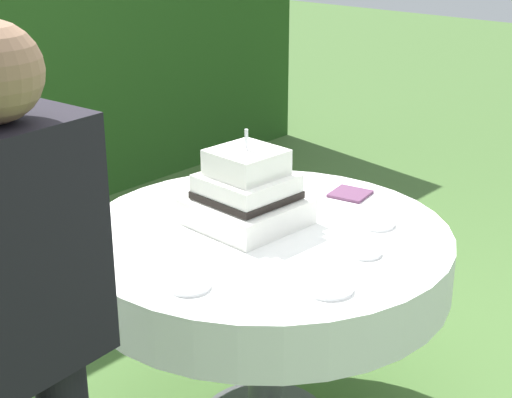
{
  "coord_description": "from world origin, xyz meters",
  "views": [
    {
      "loc": [
        -1.8,
        -1.53,
        1.8
      ],
      "look_at": [
        0.0,
        0.04,
        0.87
      ],
      "focal_mm": 54.38,
      "sensor_mm": 36.0,
      "label": 1
    }
  ],
  "objects_px": {
    "serving_plate_right": "(376,224)",
    "standing_person": "(24,335)",
    "cake_table": "(265,258)",
    "serving_plate_left": "(364,253)",
    "napkin_stack": "(350,194)",
    "serving_plate_far": "(329,288)",
    "serving_plate_near": "(189,286)",
    "wedding_cake": "(247,194)"
  },
  "relations": [
    {
      "from": "serving_plate_near",
      "to": "serving_plate_right",
      "type": "xyz_separation_m",
      "value": [
        0.73,
        -0.15,
        0.0
      ]
    },
    {
      "from": "wedding_cake",
      "to": "serving_plate_far",
      "type": "height_order",
      "value": "wedding_cake"
    },
    {
      "from": "serving_plate_left",
      "to": "napkin_stack",
      "type": "xyz_separation_m",
      "value": [
        0.4,
        0.33,
        -0.0
      ]
    },
    {
      "from": "cake_table",
      "to": "serving_plate_far",
      "type": "height_order",
      "value": "serving_plate_far"
    },
    {
      "from": "serving_plate_near",
      "to": "serving_plate_left",
      "type": "distance_m",
      "value": 0.57
    },
    {
      "from": "serving_plate_near",
      "to": "standing_person",
      "type": "bearing_deg",
      "value": -170.08
    },
    {
      "from": "napkin_stack",
      "to": "standing_person",
      "type": "bearing_deg",
      "value": -173.15
    },
    {
      "from": "standing_person",
      "to": "serving_plate_left",
      "type": "bearing_deg",
      "value": -7.64
    },
    {
      "from": "wedding_cake",
      "to": "serving_plate_near",
      "type": "bearing_deg",
      "value": -157.26
    },
    {
      "from": "serving_plate_far",
      "to": "wedding_cake",
      "type": "bearing_deg",
      "value": 66.95
    },
    {
      "from": "cake_table",
      "to": "serving_plate_left",
      "type": "relative_size",
      "value": 11.85
    },
    {
      "from": "serving_plate_right",
      "to": "wedding_cake",
      "type": "bearing_deg",
      "value": 127.85
    },
    {
      "from": "napkin_stack",
      "to": "wedding_cake",
      "type": "bearing_deg",
      "value": 165.38
    },
    {
      "from": "wedding_cake",
      "to": "napkin_stack",
      "type": "bearing_deg",
      "value": -14.62
    },
    {
      "from": "napkin_stack",
      "to": "serving_plate_near",
      "type": "bearing_deg",
      "value": -175.15
    },
    {
      "from": "cake_table",
      "to": "wedding_cake",
      "type": "height_order",
      "value": "wedding_cake"
    },
    {
      "from": "wedding_cake",
      "to": "cake_table",
      "type": "bearing_deg",
      "value": -96.18
    },
    {
      "from": "cake_table",
      "to": "napkin_stack",
      "type": "bearing_deg",
      "value": -3.07
    },
    {
      "from": "serving_plate_near",
      "to": "serving_plate_right",
      "type": "height_order",
      "value": "same"
    },
    {
      "from": "serving_plate_left",
      "to": "serving_plate_right",
      "type": "distance_m",
      "value": 0.24
    },
    {
      "from": "wedding_cake",
      "to": "serving_plate_right",
      "type": "bearing_deg",
      "value": -52.15
    },
    {
      "from": "serving_plate_far",
      "to": "serving_plate_left",
      "type": "height_order",
      "value": "same"
    },
    {
      "from": "serving_plate_right",
      "to": "serving_plate_near",
      "type": "bearing_deg",
      "value": 168.19
    },
    {
      "from": "wedding_cake",
      "to": "napkin_stack",
      "type": "relative_size",
      "value": 2.73
    },
    {
      "from": "serving_plate_left",
      "to": "napkin_stack",
      "type": "relative_size",
      "value": 0.79
    },
    {
      "from": "serving_plate_far",
      "to": "standing_person",
      "type": "distance_m",
      "value": 0.87
    },
    {
      "from": "serving_plate_right",
      "to": "serving_plate_far",
      "type": "bearing_deg",
      "value": -162.36
    },
    {
      "from": "wedding_cake",
      "to": "serving_plate_right",
      "type": "height_order",
      "value": "wedding_cake"
    },
    {
      "from": "cake_table",
      "to": "standing_person",
      "type": "distance_m",
      "value": 1.09
    },
    {
      "from": "serving_plate_far",
      "to": "napkin_stack",
      "type": "distance_m",
      "value": 0.76
    },
    {
      "from": "serving_plate_far",
      "to": "cake_table",
      "type": "bearing_deg",
      "value": 63.57
    },
    {
      "from": "cake_table",
      "to": "standing_person",
      "type": "bearing_deg",
      "value": -168.88
    },
    {
      "from": "cake_table",
      "to": "standing_person",
      "type": "relative_size",
      "value": 0.78
    },
    {
      "from": "cake_table",
      "to": "napkin_stack",
      "type": "distance_m",
      "value": 0.47
    },
    {
      "from": "cake_table",
      "to": "napkin_stack",
      "type": "height_order",
      "value": "napkin_stack"
    },
    {
      "from": "serving_plate_right",
      "to": "standing_person",
      "type": "distance_m",
      "value": 1.33
    },
    {
      "from": "standing_person",
      "to": "wedding_cake",
      "type": "bearing_deg",
      "value": 15.77
    },
    {
      "from": "serving_plate_far",
      "to": "serving_plate_left",
      "type": "xyz_separation_m",
      "value": [
        0.26,
        0.06,
        0.0
      ]
    },
    {
      "from": "cake_table",
      "to": "serving_plate_near",
      "type": "height_order",
      "value": "serving_plate_near"
    },
    {
      "from": "cake_table",
      "to": "standing_person",
      "type": "height_order",
      "value": "standing_person"
    },
    {
      "from": "serving_plate_left",
      "to": "napkin_stack",
      "type": "bearing_deg",
      "value": 39.6
    },
    {
      "from": "serving_plate_near",
      "to": "serving_plate_left",
      "type": "height_order",
      "value": "same"
    }
  ]
}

